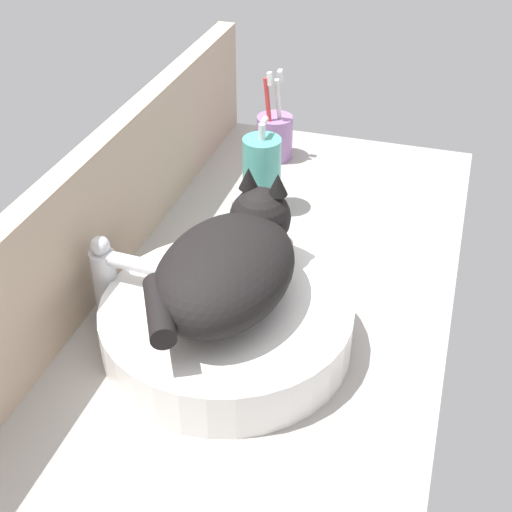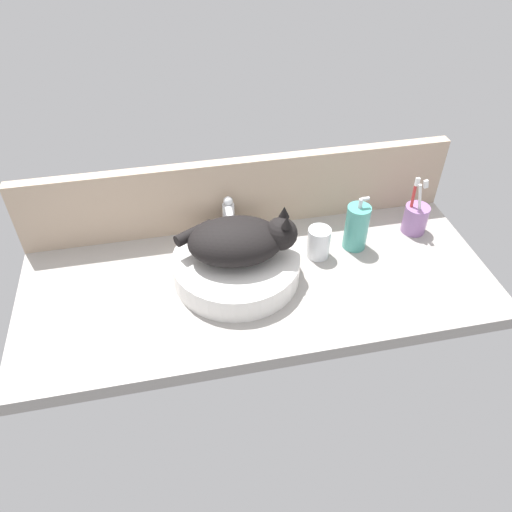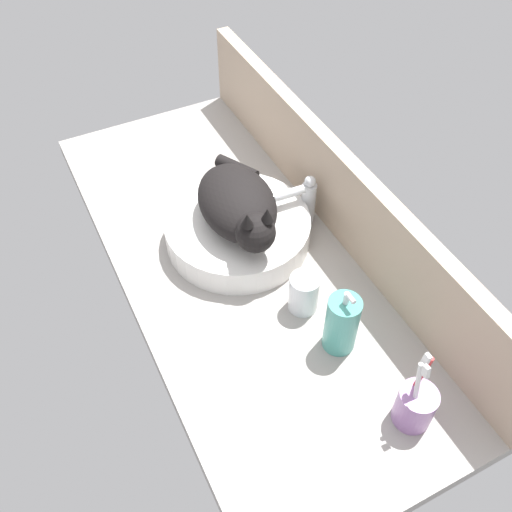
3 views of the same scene
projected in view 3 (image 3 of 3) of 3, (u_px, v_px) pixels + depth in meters
ground_plane at (240, 264)px, 136.08cm from camera, size 128.42×54.91×4.00cm
backsplash_panel at (337, 190)px, 133.94cm from camera, size 128.42×3.60×22.35cm
sink_basin at (238, 230)px, 135.94cm from camera, size 34.48×34.48×6.95cm
cat at (239, 205)px, 128.23cm from camera, size 32.00×19.43×14.00cm
faucet at (305, 198)px, 137.74cm from camera, size 3.60×11.85×13.60cm
soap_dispenser at (342, 324)px, 113.52cm from camera, size 6.76×6.76×17.16cm
toothbrush_cup at (415, 405)px, 104.16cm from camera, size 7.25×7.25×18.70cm
water_glass at (304, 294)px, 122.08cm from camera, size 6.50×6.50×9.24cm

